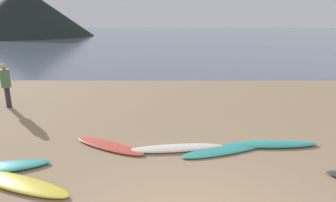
% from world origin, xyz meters
% --- Properties ---
extents(ground_plane, '(120.00, 120.00, 0.20)m').
position_xyz_m(ground_plane, '(0.00, 10.00, -0.10)').
color(ground_plane, '#997C5B').
rests_on(ground_plane, ground).
extents(ocean_water, '(140.00, 100.00, 0.01)m').
position_xyz_m(ocean_water, '(0.00, 62.03, 0.00)').
color(ocean_water, slate).
rests_on(ocean_water, ground).
extents(headland_hill, '(24.92, 24.92, 9.02)m').
position_xyz_m(headland_hill, '(-27.30, 54.41, 4.51)').
color(headland_hill, black).
rests_on(headland_hill, ground).
extents(surfboard_1, '(2.58, 1.45, 0.09)m').
position_xyz_m(surfboard_1, '(-3.36, 1.64, 0.05)').
color(surfboard_1, yellow).
rests_on(surfboard_1, ground).
extents(surfboard_2, '(2.11, 1.50, 0.08)m').
position_xyz_m(surfboard_2, '(-1.87, 3.43, 0.04)').
color(surfboard_2, '#D84C38').
rests_on(surfboard_2, ground).
extents(surfboard_3, '(2.50, 0.76, 0.10)m').
position_xyz_m(surfboard_3, '(-0.18, 3.26, 0.05)').
color(surfboard_3, silver).
rests_on(surfboard_3, ground).
extents(surfboard_4, '(2.64, 1.51, 0.06)m').
position_xyz_m(surfboard_4, '(1.16, 3.26, 0.03)').
color(surfboard_4, teal).
rests_on(surfboard_4, ground).
extents(surfboard_5, '(2.21, 0.54, 0.09)m').
position_xyz_m(surfboard_5, '(2.40, 3.51, 0.05)').
color(surfboard_5, teal).
rests_on(surfboard_5, ground).
extents(person_1, '(0.33, 0.33, 1.64)m').
position_xyz_m(person_1, '(-6.28, 6.99, 0.97)').
color(person_1, '#2D2D38').
rests_on(person_1, ground).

